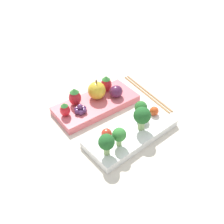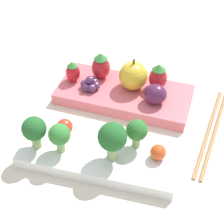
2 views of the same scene
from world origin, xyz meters
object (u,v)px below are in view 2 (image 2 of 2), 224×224
bento_box_fruit (122,94)px  grape_cluster (90,84)px  broccoli_floret_0 (34,130)px  broccoli_floret_2 (137,131)px  broccoli_floret_1 (59,135)px  strawberry_2 (158,77)px  cherry_tomato_0 (65,127)px  apple (133,76)px  strawberry_1 (101,66)px  bento_box_savoury (100,153)px  broccoli_floret_3 (112,138)px  strawberry_0 (73,72)px  plum (156,94)px  chopsticks_pair (212,131)px  cherry_tomato_1 (158,152)px

bento_box_fruit → grape_cluster: (0.06, 0.01, 0.02)m
broccoli_floret_0 → broccoli_floret_2: size_ratio=1.13×
broccoli_floret_1 → strawberry_2: (-0.12, -0.18, -0.01)m
broccoli_floret_1 → broccoli_floret_2: bearing=-162.5°
cherry_tomato_0 → apple: bearing=-121.2°
strawberry_1 → bento_box_savoury: bearing=103.3°
broccoli_floret_3 → strawberry_0: (0.11, -0.16, -0.02)m
strawberry_0 → plum: size_ratio=1.05×
bento_box_fruit → cherry_tomato_0: 0.14m
apple → plum: 0.05m
broccoli_floret_3 → strawberry_1: 0.19m
broccoli_floret_1 → strawberry_0: bearing=-78.9°
broccoli_floret_3 → strawberry_1: (0.06, -0.18, -0.01)m
bento_box_fruit → strawberry_2: (-0.06, -0.02, 0.03)m
bento_box_savoury → strawberry_2: size_ratio=4.83×
bento_box_fruit → chopsticks_pair: (-0.16, 0.05, -0.01)m
broccoli_floret_1 → plum: 0.18m
strawberry_0 → strawberry_2: strawberry_2 is taller
bento_box_savoury → broccoli_floret_2: (-0.05, -0.02, 0.04)m
cherry_tomato_0 → apple: apple is taller
cherry_tomato_0 → bento_box_savoury: bearing=160.7°
cherry_tomato_0 → broccoli_floret_3: bearing=158.2°
strawberry_0 → cherry_tomato_1: bearing=139.1°
strawberry_1 → broccoli_floret_1: bearing=85.8°
cherry_tomato_1 → strawberry_1: (0.12, -0.17, 0.01)m
broccoli_floret_2 → bento_box_fruit: bearing=-69.7°
bento_box_fruit → cherry_tomato_0: (0.06, 0.12, 0.02)m
broccoli_floret_2 → apple: size_ratio=0.82×
broccoli_floret_2 → strawberry_2: (-0.01, -0.14, -0.01)m
cherry_tomato_1 → grape_cluster: 0.19m
bento_box_fruit → apple: (-0.02, -0.01, 0.03)m
broccoli_floret_0 → plum: bearing=-138.4°
broccoli_floret_3 → strawberry_0: broccoli_floret_3 is taller
strawberry_0 → chopsticks_pair: bearing=166.9°
strawberry_0 → broccoli_floret_2: bearing=136.1°
broccoli_floret_0 → chopsticks_pair: 0.28m
bento_box_savoury → grape_cluster: size_ratio=6.64×
apple → strawberry_0: (0.11, 0.00, -0.01)m
broccoli_floret_3 → cherry_tomato_1: bearing=-168.0°
broccoli_floret_3 → chopsticks_pair: broccoli_floret_3 is taller
broccoli_floret_2 → broccoli_floret_1: bearing=17.5°
chopsticks_pair → bento_box_savoury: bearing=29.8°
cherry_tomato_0 → strawberry_1: strawberry_1 is taller
broccoli_floret_0 → broccoli_floret_1: 0.04m
broccoli_floret_0 → strawberry_2: broccoli_floret_0 is taller
apple → grape_cluster: bearing=15.3°
strawberry_1 → chopsticks_pair: 0.22m
bento_box_fruit → strawberry_1: bearing=-32.0°
cherry_tomato_0 → strawberry_2: size_ratio=0.52×
broccoli_floret_0 → bento_box_fruit: bearing=-121.3°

